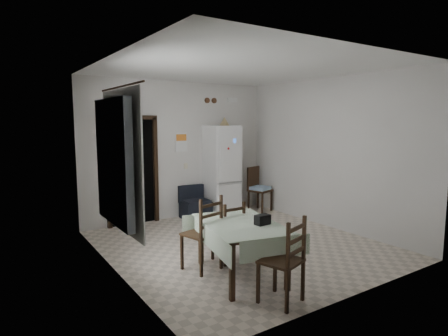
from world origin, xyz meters
name	(u,v)px	position (x,y,z in m)	size (l,w,h in m)	color
ground	(240,245)	(0.00, 0.00, 0.00)	(4.50, 4.50, 0.00)	beige
ceiling	(241,68)	(0.00, 0.00, 2.90)	(4.20, 4.50, 0.02)	white
wall_back	(179,150)	(0.00, 2.25, 1.45)	(4.20, 0.02, 2.90)	silver
wall_front	(357,176)	(0.00, -2.25, 1.45)	(4.20, 0.02, 2.90)	silver
wall_left	(113,168)	(-2.10, 0.00, 1.45)	(0.02, 4.50, 2.90)	silver
wall_right	(328,153)	(2.10, 0.00, 1.45)	(0.02, 4.50, 2.90)	silver
doorway	(128,171)	(-1.05, 2.45, 1.06)	(1.06, 0.52, 2.22)	black
window_recess	(114,162)	(-2.15, -0.20, 1.55)	(0.10, 1.20, 1.60)	silver
curtain	(122,161)	(-2.04, -0.20, 1.55)	(0.02, 1.45, 1.85)	white
curtain_rod	(120,87)	(-2.03, -0.20, 2.50)	(0.02, 0.02, 1.60)	black
calendar	(181,142)	(0.05, 2.24, 1.62)	(0.28, 0.02, 0.40)	white
calendar_image	(181,138)	(0.05, 2.23, 1.72)	(0.24, 0.01, 0.14)	orange
light_switch	(186,166)	(0.15, 2.24, 1.10)	(0.08, 0.02, 0.12)	beige
vent_left	(207,100)	(0.70, 2.23, 2.52)	(0.12, 0.12, 0.03)	brown
vent_right	(214,101)	(0.88, 2.23, 2.52)	(0.12, 0.12, 0.03)	brown
emergency_light	(232,100)	(1.35, 2.21, 2.55)	(0.25, 0.07, 0.09)	white
fridge	(222,170)	(0.88, 1.93, 0.99)	(0.64, 0.64, 1.97)	white
tan_cone	(225,121)	(0.92, 1.88, 2.06)	(0.22, 0.22, 0.18)	tan
navy_seat	(196,202)	(0.22, 1.93, 0.35)	(0.57, 0.55, 0.69)	black
corner_chair	(260,189)	(1.78, 1.68, 0.51)	(0.44, 0.44, 1.02)	black
dining_table	(240,250)	(-0.75, -1.04, 0.37)	(0.93, 1.41, 0.73)	#B0C4A8
black_bag	(262,220)	(-0.56, -1.26, 0.80)	(0.20, 0.12, 0.13)	black
dining_chair_far_left	(201,232)	(-1.07, -0.55, 0.53)	(0.45, 0.45, 1.06)	black
dining_chair_far_right	(228,231)	(-0.58, -0.48, 0.45)	(0.39, 0.39, 0.90)	black
dining_chair_near_head	(281,260)	(-0.79, -1.88, 0.50)	(0.43, 0.43, 1.01)	black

